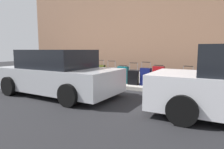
# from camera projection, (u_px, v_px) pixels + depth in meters

# --- Properties ---
(ground_plane) EXTENTS (40.00, 40.00, 0.00)m
(ground_plane) POSITION_uv_depth(u_px,v_px,m) (97.00, 87.00, 8.10)
(ground_plane) COLOR black
(sidewalk_curb) EXTENTS (18.00, 5.00, 0.14)m
(sidewalk_curb) POSITION_uv_depth(u_px,v_px,m) (123.00, 78.00, 10.26)
(sidewalk_curb) COLOR #ADA89E
(sidewalk_curb) RESTS_ON ground_plane
(suitcase_silver_0) EXTENTS (0.51, 0.24, 0.92)m
(suitcase_silver_0) POSITION_uv_depth(u_px,v_px,m) (204.00, 82.00, 6.59)
(suitcase_silver_0) COLOR #9EA0A8
(suitcase_silver_0) RESTS_ON sidewalk_curb
(suitcase_olive_1) EXTENTS (0.40, 0.23, 0.84)m
(suitcase_olive_1) POSITION_uv_depth(u_px,v_px,m) (188.00, 81.00, 6.85)
(suitcase_olive_1) COLOR #59601E
(suitcase_olive_1) RESTS_ON sidewalk_curb
(suitcase_maroon_2) EXTENTS (0.47, 0.28, 0.64)m
(suitcase_maroon_2) POSITION_uv_depth(u_px,v_px,m) (173.00, 80.00, 7.11)
(suitcase_maroon_2) COLOR maroon
(suitcase_maroon_2) RESTS_ON sidewalk_curb
(suitcase_red_3) EXTENTS (0.42, 0.24, 0.84)m
(suitcase_red_3) POSITION_uv_depth(u_px,v_px,m) (158.00, 76.00, 7.34)
(suitcase_red_3) COLOR red
(suitcase_red_3) RESTS_ON sidewalk_curb
(suitcase_navy_4) EXTENTS (0.42, 0.28, 0.94)m
(suitcase_navy_4) POSITION_uv_depth(u_px,v_px,m) (146.00, 77.00, 7.59)
(suitcase_navy_4) COLOR navy
(suitcase_navy_4) RESTS_ON sidewalk_curb
(suitcase_black_5) EXTENTS (0.40, 0.26, 0.89)m
(suitcase_black_5) POSITION_uv_depth(u_px,v_px,m) (133.00, 77.00, 7.78)
(suitcase_black_5) COLOR black
(suitcase_black_5) RESTS_ON sidewalk_curb
(suitcase_teal_6) EXTENTS (0.46, 0.21, 0.76)m
(suitcase_teal_6) POSITION_uv_depth(u_px,v_px,m) (123.00, 75.00, 8.12)
(suitcase_teal_6) COLOR #0F606B
(suitcase_teal_6) RESTS_ON sidewalk_curb
(suitcase_silver_7) EXTENTS (0.43, 0.25, 0.94)m
(suitcase_silver_7) POSITION_uv_depth(u_px,v_px,m) (112.00, 75.00, 8.35)
(suitcase_silver_7) COLOR #9EA0A8
(suitcase_silver_7) RESTS_ON sidewalk_curb
(suitcase_olive_8) EXTENTS (0.43, 0.24, 0.96)m
(suitcase_olive_8) POSITION_uv_depth(u_px,v_px,m) (101.00, 73.00, 8.52)
(suitcase_olive_8) COLOR #59601E
(suitcase_olive_8) RESTS_ON sidewalk_curb
(suitcase_maroon_9) EXTENTS (0.46, 0.25, 0.80)m
(suitcase_maroon_9) POSITION_uv_depth(u_px,v_px,m) (91.00, 73.00, 8.76)
(suitcase_maroon_9) COLOR maroon
(suitcase_maroon_9) RESTS_ON sidewalk_curb
(suitcase_red_10) EXTENTS (0.39, 0.19, 0.58)m
(suitcase_red_10) POSITION_uv_depth(u_px,v_px,m) (83.00, 74.00, 9.10)
(suitcase_red_10) COLOR red
(suitcase_red_10) RESTS_ON sidewalk_curb
(fire_hydrant) EXTENTS (0.39, 0.21, 0.83)m
(fire_hydrant) POSITION_uv_depth(u_px,v_px,m) (68.00, 70.00, 9.48)
(fire_hydrant) COLOR #99999E
(fire_hydrant) RESTS_ON sidewalk_curb
(bollard_post) EXTENTS (0.13, 0.13, 0.94)m
(bollard_post) POSITION_uv_depth(u_px,v_px,m) (57.00, 69.00, 9.60)
(bollard_post) COLOR brown
(bollard_post) RESTS_ON sidewalk_curb
(parked_car_silver_1) EXTENTS (4.33, 2.20, 1.54)m
(parked_car_silver_1) POSITION_uv_depth(u_px,v_px,m) (58.00, 74.00, 6.63)
(parked_car_silver_1) COLOR #B2B5BA
(parked_car_silver_1) RESTS_ON ground_plane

